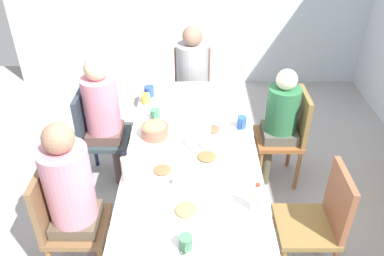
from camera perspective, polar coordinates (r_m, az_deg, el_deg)
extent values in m
plane|color=#9E9998|center=(3.42, 0.00, -12.65)|extent=(6.05, 6.05, 0.00)
cube|color=white|center=(2.94, 0.00, -2.76)|extent=(2.07, 0.95, 0.04)
cylinder|color=#B57656|center=(3.94, -5.42, 0.92)|extent=(0.07, 0.07, 0.71)
cylinder|color=#A67C57|center=(3.94, 5.48, 0.90)|extent=(0.07, 0.07, 0.71)
cube|color=brown|center=(4.22, 0.04, 4.83)|extent=(0.40, 0.40, 0.04)
cylinder|color=olive|center=(4.48, 2.22, 3.35)|extent=(0.04, 0.04, 0.43)
cylinder|color=brown|center=(4.48, -2.14, 3.35)|extent=(0.04, 0.04, 0.43)
cylinder|color=#945933|center=(4.19, 2.36, 1.00)|extent=(0.04, 0.04, 0.43)
cylinder|color=#965B3E|center=(4.19, -2.29, 1.01)|extent=(0.04, 0.04, 0.43)
cube|color=brown|center=(4.27, 0.05, 8.75)|extent=(0.04, 0.38, 0.45)
cylinder|color=#40423D|center=(4.24, 1.12, 1.63)|extent=(0.09, 0.09, 0.45)
cylinder|color=#453845|center=(4.24, -1.04, 1.63)|extent=(0.09, 0.09, 0.45)
cube|color=#383F3B|center=(4.19, 0.04, 5.55)|extent=(0.30, 0.30, 0.10)
cylinder|color=#9D9D9F|center=(4.07, 0.04, 9.01)|extent=(0.33, 0.33, 0.46)
sphere|color=#9B725C|center=(3.94, 0.04, 13.21)|extent=(0.20, 0.20, 0.20)
cube|color=#94582E|center=(3.61, 12.41, -1.56)|extent=(0.40, 0.40, 0.04)
cylinder|color=#8F5C33|center=(3.65, 15.08, -5.97)|extent=(0.04, 0.04, 0.43)
cylinder|color=#935737|center=(3.91, 14.01, -2.81)|extent=(0.04, 0.04, 0.43)
cylinder|color=olive|center=(3.58, 9.78, -6.09)|extent=(0.04, 0.04, 0.43)
cylinder|color=#8A6241|center=(3.84, 9.08, -2.85)|extent=(0.04, 0.04, 0.43)
cube|color=olive|center=(3.53, 15.72, 1.58)|extent=(0.38, 0.04, 0.45)
cylinder|color=brown|center=(3.65, 10.69, -5.05)|extent=(0.09, 0.09, 0.45)
cylinder|color=brown|center=(3.78, 10.32, -3.53)|extent=(0.09, 0.09, 0.45)
cube|color=#525247|center=(3.57, 12.52, -0.77)|extent=(0.30, 0.30, 0.10)
cylinder|color=#2E6F44|center=(3.44, 13.02, 2.68)|extent=(0.28, 0.28, 0.40)
sphere|color=beige|center=(3.31, 13.64, 6.85)|extent=(0.18, 0.18, 0.18)
cube|color=olive|center=(2.85, 16.18, -13.58)|extent=(0.40, 0.40, 0.04)
cylinder|color=olive|center=(3.17, 17.85, -13.93)|extent=(0.04, 0.04, 0.43)
cylinder|color=brown|center=(3.09, 11.63, -14.31)|extent=(0.04, 0.04, 0.43)
cube|color=#95593B|center=(2.75, 20.62, -9.94)|extent=(0.38, 0.04, 0.45)
cube|color=#2F3F45|center=(3.61, -12.36, -1.53)|extent=(0.40, 0.40, 0.04)
cylinder|color=navy|center=(3.91, -13.96, -2.77)|extent=(0.04, 0.04, 0.43)
cylinder|color=#2B3B4D|center=(3.65, -15.04, -5.93)|extent=(0.04, 0.04, 0.43)
cylinder|color=#313A47|center=(3.84, -9.03, -2.83)|extent=(0.04, 0.04, 0.43)
cylinder|color=#352F4D|center=(3.58, -9.75, -6.06)|extent=(0.04, 0.04, 0.43)
cube|color=#2E3844|center=(3.53, -15.67, 1.62)|extent=(0.38, 0.04, 0.45)
cylinder|color=brown|center=(3.78, -10.27, -3.50)|extent=(0.09, 0.09, 0.45)
cylinder|color=#564246|center=(3.65, -10.65, -5.02)|extent=(0.09, 0.09, 0.45)
cube|color=brown|center=(3.58, -12.48, -0.74)|extent=(0.30, 0.30, 0.10)
cylinder|color=pink|center=(3.42, -13.07, 3.33)|extent=(0.30, 0.30, 0.49)
sphere|color=beige|center=(3.27, -13.81, 8.37)|extent=(0.20, 0.20, 0.20)
cube|color=brown|center=(2.86, -16.21, -13.53)|extent=(0.40, 0.40, 0.04)
cylinder|color=#936740|center=(3.17, -17.86, -13.87)|extent=(0.04, 0.04, 0.43)
cylinder|color=olive|center=(3.09, -11.65, -14.27)|extent=(0.04, 0.04, 0.43)
cube|color=brown|center=(2.75, -20.64, -9.88)|extent=(0.38, 0.04, 0.45)
cylinder|color=brown|center=(3.04, -13.32, -15.32)|extent=(0.09, 0.09, 0.45)
cylinder|color=brown|center=(2.94, -13.95, -17.65)|extent=(0.09, 0.09, 0.45)
cube|color=brown|center=(2.81, -16.40, -12.69)|extent=(0.30, 0.30, 0.10)
cylinder|color=pink|center=(2.60, -17.51, -7.83)|extent=(0.30, 0.30, 0.53)
sphere|color=#A7765D|center=(2.39, -18.91, -1.46)|extent=(0.19, 0.19, 0.19)
cylinder|color=silver|center=(3.07, 2.97, -0.41)|extent=(0.22, 0.22, 0.01)
ellipsoid|color=#AE5D40|center=(3.06, 2.98, -0.11)|extent=(0.12, 0.12, 0.02)
cylinder|color=silver|center=(2.40, -0.82, -12.09)|extent=(0.25, 0.25, 0.01)
ellipsoid|color=tan|center=(2.38, -0.83, -11.76)|extent=(0.14, 0.14, 0.02)
cylinder|color=white|center=(2.67, -4.28, -6.39)|extent=(0.22, 0.22, 0.01)
ellipsoid|color=#AC6440|center=(2.66, -4.30, -6.07)|extent=(0.12, 0.12, 0.02)
cylinder|color=white|center=(2.78, 2.18, -4.46)|extent=(0.24, 0.24, 0.01)
ellipsoid|color=#9D693E|center=(2.77, 2.19, -4.15)|extent=(0.13, 0.13, 0.02)
cylinder|color=#9D624C|center=(3.01, -5.40, -0.43)|extent=(0.21, 0.21, 0.09)
ellipsoid|color=#89AD60|center=(2.98, -5.44, 0.31)|extent=(0.17, 0.17, 0.04)
cylinder|color=#488F60|center=(3.23, -5.37, 2.07)|extent=(0.08, 0.08, 0.08)
torus|color=#50845E|center=(3.18, -5.44, 1.59)|extent=(0.05, 0.01, 0.05)
cylinder|color=white|center=(2.89, -0.06, -1.85)|extent=(0.09, 0.09, 0.09)
torus|color=white|center=(2.84, -0.06, -2.50)|extent=(0.05, 0.01, 0.05)
cylinder|color=#4D8362|center=(2.20, -0.93, -16.28)|extent=(0.08, 0.08, 0.08)
torus|color=#4B8456|center=(2.17, -0.95, -17.30)|extent=(0.05, 0.01, 0.05)
cylinder|color=#2C5CA5|center=(3.12, 7.25, 0.83)|extent=(0.07, 0.07, 0.10)
torus|color=#3451A1|center=(3.07, 7.34, 0.34)|extent=(0.05, 0.01, 0.05)
cylinder|color=yellow|center=(3.46, -6.75, 4.29)|extent=(0.08, 0.08, 0.08)
torus|color=#E3CD4B|center=(3.42, -6.84, 3.87)|extent=(0.05, 0.01, 0.05)
cylinder|color=white|center=(2.56, -2.00, -7.65)|extent=(0.08, 0.08, 0.07)
torus|color=white|center=(2.52, -2.03, -8.39)|extent=(0.05, 0.01, 0.05)
cylinder|color=#2F4FA1|center=(3.56, -6.24, 5.34)|extent=(0.09, 0.09, 0.09)
torus|color=#386198|center=(3.51, -6.33, 4.91)|extent=(0.05, 0.01, 0.05)
cylinder|color=beige|center=(2.57, -9.51, -6.05)|extent=(0.06, 0.06, 0.20)
cone|color=silver|center=(2.50, -9.75, -4.05)|extent=(0.06, 0.06, 0.03)
cylinder|color=black|center=(2.49, -9.79, -3.68)|extent=(0.03, 0.03, 0.01)
cylinder|color=#E3E8C3|center=(2.39, 9.28, -10.27)|extent=(0.06, 0.06, 0.17)
cone|color=silver|center=(2.32, 9.50, -8.48)|extent=(0.05, 0.05, 0.03)
cylinder|color=red|center=(2.30, 9.55, -8.11)|extent=(0.03, 0.03, 0.01)
cylinder|color=silver|center=(2.81, 2.21, -1.47)|extent=(0.05, 0.05, 0.21)
cone|color=silver|center=(2.74, 2.26, 0.60)|extent=(0.05, 0.05, 0.03)
cylinder|color=white|center=(2.73, 2.27, 0.95)|extent=(0.03, 0.03, 0.01)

